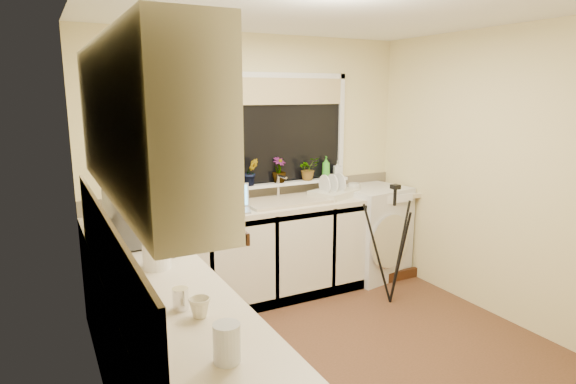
{
  "coord_description": "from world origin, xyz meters",
  "views": [
    {
      "loc": [
        -1.85,
        -2.73,
        1.92
      ],
      "look_at": [
        -0.13,
        0.55,
        1.15
      ],
      "focal_mm": 30.09,
      "sensor_mm": 36.0,
      "label": 1
    }
  ],
  "objects_px": {
    "cup_left": "(200,308)",
    "soap_bottle_clear": "(337,169)",
    "plant_a": "(216,177)",
    "plant_c": "(279,170)",
    "glass_jug": "(227,343)",
    "steel_jar": "(181,299)",
    "cup_back": "(354,188)",
    "laptop": "(232,204)",
    "plant_d": "(308,169)",
    "kettle": "(156,251)",
    "microwave": "(141,216)",
    "washing_machine": "(369,231)",
    "tripod": "(393,245)",
    "plant_b": "(251,172)",
    "dish_rack": "(334,193)",
    "soap_bottle_green": "(326,167)"
  },
  "relations": [
    {
      "from": "cup_left",
      "to": "soap_bottle_clear",
      "type": "bearing_deg",
      "value": 44.53
    },
    {
      "from": "plant_a",
      "to": "plant_c",
      "type": "distance_m",
      "value": 0.64
    },
    {
      "from": "glass_jug",
      "to": "steel_jar",
      "type": "distance_m",
      "value": 0.54
    },
    {
      "from": "steel_jar",
      "to": "cup_back",
      "type": "xyz_separation_m",
      "value": [
        2.31,
        1.83,
        -0.0
      ]
    },
    {
      "from": "laptop",
      "to": "plant_d",
      "type": "distance_m",
      "value": 0.98
    },
    {
      "from": "kettle",
      "to": "glass_jug",
      "type": "distance_m",
      "value": 1.14
    },
    {
      "from": "plant_a",
      "to": "microwave",
      "type": "bearing_deg",
      "value": -137.72
    },
    {
      "from": "washing_machine",
      "to": "soap_bottle_clear",
      "type": "relative_size",
      "value": 5.54
    },
    {
      "from": "washing_machine",
      "to": "laptop",
      "type": "bearing_deg",
      "value": 172.74
    },
    {
      "from": "tripod",
      "to": "plant_b",
      "type": "distance_m",
      "value": 1.47
    },
    {
      "from": "microwave",
      "to": "glass_jug",
      "type": "bearing_deg",
      "value": 175.4
    },
    {
      "from": "glass_jug",
      "to": "plant_b",
      "type": "height_order",
      "value": "plant_b"
    },
    {
      "from": "steel_jar",
      "to": "plant_c",
      "type": "relative_size",
      "value": 0.43
    },
    {
      "from": "dish_rack",
      "to": "soap_bottle_green",
      "type": "xyz_separation_m",
      "value": [
        0.04,
        0.22,
        0.23
      ]
    },
    {
      "from": "steel_jar",
      "to": "plant_d",
      "type": "height_order",
      "value": "plant_d"
    },
    {
      "from": "kettle",
      "to": "tripod",
      "type": "relative_size",
      "value": 0.19
    },
    {
      "from": "laptop",
      "to": "washing_machine",
      "type": "bearing_deg",
      "value": 21.07
    },
    {
      "from": "laptop",
      "to": "tripod",
      "type": "xyz_separation_m",
      "value": [
        1.31,
        -0.6,
        -0.4
      ]
    },
    {
      "from": "tripod",
      "to": "glass_jug",
      "type": "height_order",
      "value": "tripod"
    },
    {
      "from": "dish_rack",
      "to": "cup_back",
      "type": "relative_size",
      "value": 3.36
    },
    {
      "from": "cup_left",
      "to": "plant_a",
      "type": "bearing_deg",
      "value": 68.52
    },
    {
      "from": "cup_back",
      "to": "cup_left",
      "type": "xyz_separation_m",
      "value": [
        -2.25,
        -1.96,
        -0.01
      ]
    },
    {
      "from": "soap_bottle_green",
      "to": "cup_back",
      "type": "bearing_deg",
      "value": -36.51
    },
    {
      "from": "washing_machine",
      "to": "soap_bottle_green",
      "type": "xyz_separation_m",
      "value": [
        -0.43,
        0.19,
        0.69
      ]
    },
    {
      "from": "steel_jar",
      "to": "plant_b",
      "type": "bearing_deg",
      "value": 58.26
    },
    {
      "from": "tripod",
      "to": "plant_a",
      "type": "bearing_deg",
      "value": 127.74
    },
    {
      "from": "glass_jug",
      "to": "plant_a",
      "type": "relative_size",
      "value": 0.73
    },
    {
      "from": "plant_a",
      "to": "cup_left",
      "type": "bearing_deg",
      "value": -111.48
    },
    {
      "from": "laptop",
      "to": "dish_rack",
      "type": "xyz_separation_m",
      "value": [
        1.1,
        0.06,
        -0.03
      ]
    },
    {
      "from": "plant_d",
      "to": "soap_bottle_clear",
      "type": "height_order",
      "value": "plant_d"
    },
    {
      "from": "cup_left",
      "to": "microwave",
      "type": "bearing_deg",
      "value": 89.65
    },
    {
      "from": "plant_b",
      "to": "soap_bottle_green",
      "type": "distance_m",
      "value": 0.84
    },
    {
      "from": "soap_bottle_green",
      "to": "cup_left",
      "type": "bearing_deg",
      "value": -133.46
    },
    {
      "from": "tripod",
      "to": "kettle",
      "type": "bearing_deg",
      "value": 174.06
    },
    {
      "from": "plant_a",
      "to": "soap_bottle_clear",
      "type": "relative_size",
      "value": 1.25
    },
    {
      "from": "microwave",
      "to": "plant_d",
      "type": "distance_m",
      "value": 1.94
    },
    {
      "from": "washing_machine",
      "to": "glass_jug",
      "type": "bearing_deg",
      "value": -146.65
    },
    {
      "from": "laptop",
      "to": "glass_jug",
      "type": "bearing_deg",
      "value": -93.62
    },
    {
      "from": "glass_jug",
      "to": "soap_bottle_green",
      "type": "height_order",
      "value": "soap_bottle_green"
    },
    {
      "from": "plant_a",
      "to": "cup_left",
      "type": "height_order",
      "value": "plant_a"
    },
    {
      "from": "laptop",
      "to": "plant_b",
      "type": "distance_m",
      "value": 0.45
    },
    {
      "from": "kettle",
      "to": "plant_d",
      "type": "xyz_separation_m",
      "value": [
        1.83,
        1.38,
        0.16
      ]
    },
    {
      "from": "plant_a",
      "to": "plant_b",
      "type": "relative_size",
      "value": 0.83
    },
    {
      "from": "laptop",
      "to": "steel_jar",
      "type": "xyz_separation_m",
      "value": [
        -0.94,
        -1.73,
        -0.01
      ]
    },
    {
      "from": "plant_b",
      "to": "cup_back",
      "type": "height_order",
      "value": "plant_b"
    },
    {
      "from": "plant_a",
      "to": "cup_back",
      "type": "distance_m",
      "value": 1.44
    },
    {
      "from": "kettle",
      "to": "dish_rack",
      "type": "distance_m",
      "value": 2.33
    },
    {
      "from": "microwave",
      "to": "plant_c",
      "type": "height_order",
      "value": "plant_c"
    },
    {
      "from": "steel_jar",
      "to": "soap_bottle_green",
      "type": "relative_size",
      "value": 0.47
    },
    {
      "from": "washing_machine",
      "to": "cup_back",
      "type": "height_order",
      "value": "cup_back"
    }
  ]
}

